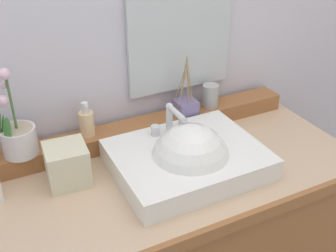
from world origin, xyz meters
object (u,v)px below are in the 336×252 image
(soap_dispenser, at_px, (87,122))
(reed_diffuser, at_px, (185,106))
(tumbler_cup, at_px, (210,96))
(tissue_box, at_px, (67,164))
(potted_plant, at_px, (18,136))
(sink_basin, at_px, (189,161))

(soap_dispenser, distance_m, reed_diffuser, 0.39)
(tumbler_cup, bearing_deg, tissue_box, -167.29)
(reed_diffuser, bearing_deg, tumbler_cup, 4.77)
(potted_plant, relative_size, soap_dispenser, 2.40)
(reed_diffuser, height_order, tissue_box, reed_diffuser)
(sink_basin, bearing_deg, reed_diffuser, 63.97)
(soap_dispenser, xyz_separation_m, tissue_box, (-0.11, -0.15, -0.05))
(tumbler_cup, bearing_deg, soap_dispenser, 179.22)
(tumbler_cup, distance_m, reed_diffuser, 0.12)
(potted_plant, height_order, tumbler_cup, potted_plant)
(sink_basin, height_order, tumbler_cup, sink_basin)
(potted_plant, bearing_deg, reed_diffuser, -0.24)
(potted_plant, relative_size, reed_diffuser, 1.29)
(potted_plant, distance_m, tumbler_cup, 0.74)
(sink_basin, relative_size, tissue_box, 3.70)
(reed_diffuser, bearing_deg, sink_basin, -116.03)
(soap_dispenser, xyz_separation_m, tumbler_cup, (0.51, -0.01, -0.00))
(sink_basin, xyz_separation_m, reed_diffuser, (0.12, 0.25, 0.06))
(tissue_box, bearing_deg, reed_diffuser, 14.52)
(sink_basin, relative_size, potted_plant, 1.60)
(soap_dispenser, relative_size, tissue_box, 0.96)
(sink_basin, height_order, potted_plant, potted_plant)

